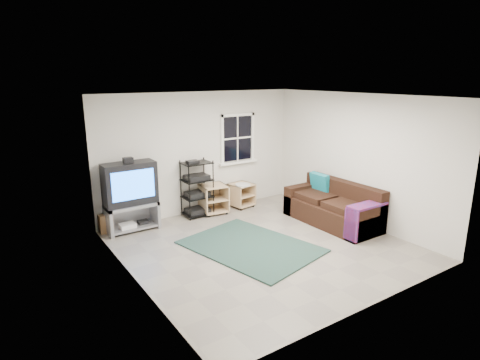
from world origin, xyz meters
TOP-DOWN VIEW (x-y plane):
  - room at (0.95, 2.27)m, footprint 4.60×4.62m
  - tv_unit at (-1.66, 2.03)m, footprint 0.98×0.49m
  - av_rack at (-0.22, 2.06)m, footprint 0.60×0.44m
  - side_table_left at (0.16, 2.06)m, footprint 0.60×0.60m
  - side_table_right at (0.89, 2.06)m, footprint 0.55×0.55m
  - sofa at (1.87, 0.12)m, footprint 0.89×2.01m
  - shag_rug at (-0.22, 0.08)m, footprint 2.09×2.55m
  - paper_bag at (-2.13, 2.17)m, footprint 0.26×0.17m

SIDE VIEW (x-z plane):
  - shag_rug at x=-0.22m, z-range 0.00..0.03m
  - paper_bag at x=-2.13m, z-range 0.00..0.36m
  - side_table_right at x=0.89m, z-range 0.03..0.59m
  - sofa at x=1.87m, z-range -0.14..0.78m
  - side_table_left at x=0.16m, z-range 0.02..0.65m
  - av_rack at x=-0.22m, z-range -0.08..1.13m
  - tv_unit at x=-1.66m, z-range 0.07..1.51m
  - room at x=0.95m, z-range -0.82..3.78m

